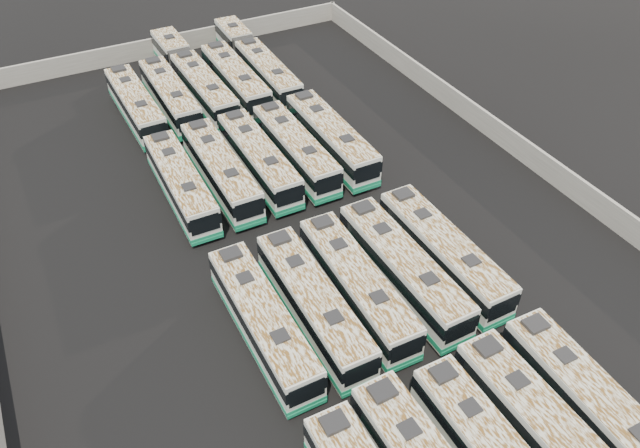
{
  "coord_description": "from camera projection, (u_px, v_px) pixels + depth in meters",
  "views": [
    {
      "loc": [
        -15.11,
        -32.24,
        31.98
      ],
      "look_at": [
        1.34,
        -0.65,
        1.6
      ],
      "focal_mm": 35.0,
      "sensor_mm": 36.0,
      "label": 1
    }
  ],
  "objects": [
    {
      "name": "ground",
      "position": [
        301.0,
        240.0,
        47.82
      ],
      "size": [
        140.0,
        140.0,
        0.0
      ],
      "primitive_type": "plane",
      "color": "black",
      "rests_on": "ground"
    },
    {
      "name": "perimeter_wall",
      "position": [
        300.0,
        229.0,
        47.11
      ],
      "size": [
        45.2,
        73.2,
        2.2
      ],
      "color": "slate",
      "rests_on": "ground"
    },
    {
      "name": "bus_front_right",
      "position": [
        548.0,
        436.0,
        33.18
      ],
      "size": [
        2.88,
        12.8,
        3.6
      ],
      "rotation": [
        0.0,
        0.0,
        0.01
      ],
      "color": "beige",
      "rests_on": "ground"
    },
    {
      "name": "bus_front_far_right",
      "position": [
        593.0,
        408.0,
        34.5
      ],
      "size": [
        2.91,
        12.63,
        3.55
      ],
      "rotation": [
        0.0,
        0.0,
        -0.02
      ],
      "color": "beige",
      "rests_on": "ground"
    },
    {
      "name": "bus_midfront_far_left",
      "position": [
        263.0,
        322.0,
        39.29
      ],
      "size": [
        2.64,
        12.4,
        3.49
      ],
      "rotation": [
        0.0,
        0.0,
        0.0
      ],
      "color": "beige",
      "rests_on": "ground"
    },
    {
      "name": "bus_midfront_left",
      "position": [
        314.0,
        304.0,
        40.39
      ],
      "size": [
        2.75,
        12.56,
        3.53
      ],
      "rotation": [
        0.0,
        0.0,
        -0.01
      ],
      "color": "beige",
      "rests_on": "ground"
    },
    {
      "name": "bus_midfront_center",
      "position": [
        357.0,
        286.0,
        41.66
      ],
      "size": [
        2.93,
        12.57,
        3.53
      ],
      "rotation": [
        0.0,
        0.0,
        -0.02
      ],
      "color": "beige",
      "rests_on": "ground"
    },
    {
      "name": "bus_midfront_right",
      "position": [
        403.0,
        269.0,
        42.79
      ],
      "size": [
        2.89,
        12.87,
        3.62
      ],
      "rotation": [
        0.0,
        0.0,
        0.01
      ],
      "color": "beige",
      "rests_on": "ground"
    },
    {
      "name": "bus_midfront_far_right",
      "position": [
        443.0,
        252.0,
        44.11
      ],
      "size": [
        2.81,
        12.7,
        3.57
      ],
      "rotation": [
        0.0,
        0.0,
        0.01
      ],
      "color": "beige",
      "rests_on": "ground"
    },
    {
      "name": "bus_midback_far_left",
      "position": [
        181.0,
        184.0,
        50.39
      ],
      "size": [
        2.72,
        12.29,
        3.46
      ],
      "rotation": [
        0.0,
        0.0,
        -0.01
      ],
      "color": "beige",
      "rests_on": "ground"
    },
    {
      "name": "bus_midback_left",
      "position": [
        221.0,
        171.0,
        51.69
      ],
      "size": [
        2.68,
        12.54,
        3.53
      ],
      "rotation": [
        0.0,
        0.0,
        -0.0
      ],
      "color": "beige",
      "rests_on": "ground"
    },
    {
      "name": "bus_midback_center",
      "position": [
        259.0,
        159.0,
        52.97
      ],
      "size": [
        2.67,
        12.49,
        3.52
      ],
      "rotation": [
        0.0,
        0.0,
        -0.0
      ],
      "color": "beige",
      "rests_on": "ground"
    },
    {
      "name": "bus_midback_right",
      "position": [
        295.0,
        149.0,
        54.13
      ],
      "size": [
        2.64,
        12.46,
        3.51
      ],
      "rotation": [
        0.0,
        0.0,
        0.0
      ],
      "color": "beige",
      "rests_on": "ground"
    },
    {
      "name": "bus_midback_far_right",
      "position": [
        331.0,
        138.0,
        55.37
      ],
      "size": [
        2.76,
        12.88,
        3.63
      ],
      "rotation": [
        0.0,
        0.0,
        -0.0
      ],
      "color": "beige",
      "rests_on": "ground"
    },
    {
      "name": "bus_back_far_left",
      "position": [
        136.0,
        105.0,
        59.96
      ],
      "size": [
        2.85,
        12.36,
        3.47
      ],
      "rotation": [
        0.0,
        0.0,
        0.02
      ],
      "color": "beige",
      "rests_on": "ground"
    },
    {
      "name": "bus_back_left",
      "position": [
        170.0,
        96.0,
        61.3
      ],
      "size": [
        2.63,
        12.38,
        3.49
      ],
      "rotation": [
        0.0,
        0.0,
        0.0
      ],
      "color": "beige",
      "rests_on": "ground"
    },
    {
      "name": "bus_back_center",
      "position": [
        193.0,
        76.0,
        64.54
      ],
      "size": [
        3.05,
        19.55,
        3.54
      ],
      "rotation": [
        0.0,
        0.0,
        0.02
      ],
      "color": "beige",
      "rests_on": "ground"
    },
    {
      "name": "bus_back_right",
      "position": [
        236.0,
        80.0,
        63.67
      ],
      "size": [
        2.75,
        12.88,
        3.63
      ],
      "rotation": [
        0.0,
        0.0,
        -0.0
      ],
      "color": "beige",
      "rests_on": "ground"
    },
    {
      "name": "bus_back_far_right",
      "position": [
        256.0,
        61.0,
        67.12
      ],
      "size": [
        2.95,
        19.11,
        3.46
      ],
      "rotation": [
        0.0,
        0.0,
        -0.02
      ],
      "color": "beige",
      "rests_on": "ground"
    }
  ]
}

